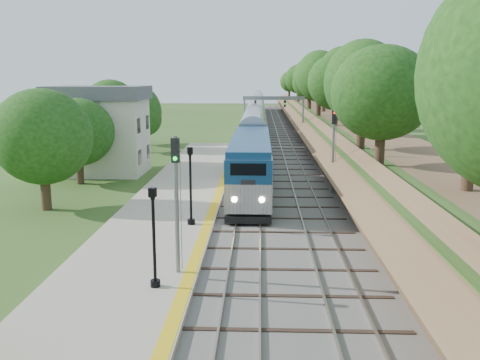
{
  "coord_description": "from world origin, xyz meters",
  "views": [
    {
      "loc": [
        0.68,
        -18.38,
        8.88
      ],
      "look_at": [
        -0.5,
        12.81,
        2.8
      ],
      "focal_mm": 40.0,
      "sensor_mm": 36.0,
      "label": 1
    }
  ],
  "objects_px": {
    "train": "(256,118)",
    "lamppost_far": "(191,190)",
    "signal_platform": "(176,190)",
    "signal_farside": "(333,142)",
    "station_building": "(100,129)",
    "signal_gantry": "(273,106)",
    "lamppost_mid": "(154,243)"
  },
  "relations": [
    {
      "from": "station_building",
      "to": "train",
      "type": "height_order",
      "value": "station_building"
    },
    {
      "from": "lamppost_far",
      "to": "signal_platform",
      "type": "height_order",
      "value": "signal_platform"
    },
    {
      "from": "signal_farside",
      "to": "station_building",
      "type": "bearing_deg",
      "value": 158.02
    },
    {
      "from": "train",
      "to": "signal_farside",
      "type": "height_order",
      "value": "signal_farside"
    },
    {
      "from": "station_building",
      "to": "lamppost_far",
      "type": "bearing_deg",
      "value": -59.82
    },
    {
      "from": "lamppost_mid",
      "to": "signal_platform",
      "type": "bearing_deg",
      "value": 68.2
    },
    {
      "from": "lamppost_far",
      "to": "signal_platform",
      "type": "distance_m",
      "value": 7.93
    },
    {
      "from": "lamppost_far",
      "to": "signal_platform",
      "type": "relative_size",
      "value": 0.75
    },
    {
      "from": "train",
      "to": "lamppost_mid",
      "type": "bearing_deg",
      "value": -93.08
    },
    {
      "from": "station_building",
      "to": "lamppost_mid",
      "type": "distance_m",
      "value": 29.76
    },
    {
      "from": "station_building",
      "to": "signal_gantry",
      "type": "xyz_separation_m",
      "value": [
        16.47,
        24.99,
        0.73
      ]
    },
    {
      "from": "lamppost_far",
      "to": "signal_farside",
      "type": "distance_m",
      "value": 14.06
    },
    {
      "from": "train",
      "to": "lamppost_far",
      "type": "bearing_deg",
      "value": -93.31
    },
    {
      "from": "lamppost_mid",
      "to": "train",
      "type": "bearing_deg",
      "value": 86.92
    },
    {
      "from": "train",
      "to": "lamppost_mid",
      "type": "distance_m",
      "value": 66.65
    },
    {
      "from": "station_building",
      "to": "signal_platform",
      "type": "xyz_separation_m",
      "value": [
        11.1,
        -26.12,
        0.01
      ]
    },
    {
      "from": "lamppost_mid",
      "to": "lamppost_far",
      "type": "xyz_separation_m",
      "value": [
        0.27,
        9.44,
        0.17
      ]
    },
    {
      "from": "lamppost_far",
      "to": "signal_farside",
      "type": "relative_size",
      "value": 0.71
    },
    {
      "from": "lamppost_far",
      "to": "signal_platform",
      "type": "bearing_deg",
      "value": -86.99
    },
    {
      "from": "lamppost_far",
      "to": "signal_gantry",
      "type": "bearing_deg",
      "value": 82.41
    },
    {
      "from": "signal_gantry",
      "to": "signal_farside",
      "type": "distance_m",
      "value": 33.36
    },
    {
      "from": "signal_platform",
      "to": "lamppost_far",
      "type": "bearing_deg",
      "value": 93.01
    },
    {
      "from": "signal_gantry",
      "to": "signal_platform",
      "type": "distance_m",
      "value": 51.4
    },
    {
      "from": "train",
      "to": "signal_farside",
      "type": "relative_size",
      "value": 18.09
    },
    {
      "from": "signal_gantry",
      "to": "signal_platform",
      "type": "height_order",
      "value": "signal_platform"
    },
    {
      "from": "train",
      "to": "station_building",
      "type": "bearing_deg",
      "value": -109.86
    },
    {
      "from": "lamppost_mid",
      "to": "signal_farside",
      "type": "bearing_deg",
      "value": 63.56
    },
    {
      "from": "signal_platform",
      "to": "signal_farside",
      "type": "xyz_separation_m",
      "value": [
        9.1,
        17.97,
        -0.09
      ]
    },
    {
      "from": "signal_gantry",
      "to": "lamppost_far",
      "type": "bearing_deg",
      "value": -97.59
    },
    {
      "from": "train",
      "to": "lamppost_far",
      "type": "distance_m",
      "value": 57.22
    },
    {
      "from": "signal_gantry",
      "to": "signal_farside",
      "type": "xyz_separation_m",
      "value": [
        3.73,
        -33.14,
        -0.81
      ]
    },
    {
      "from": "lamppost_mid",
      "to": "signal_platform",
      "type": "height_order",
      "value": "signal_platform"
    }
  ]
}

